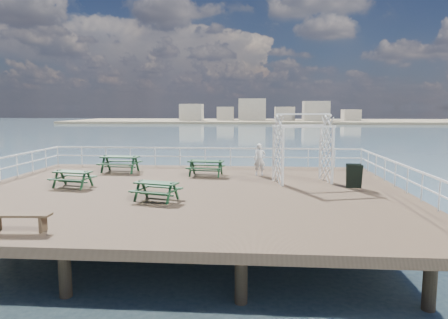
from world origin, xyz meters
TOP-DOWN VIEW (x-y plane):
  - ground at (0.00, 0.00)m, footprint 18.00×14.00m
  - sea_backdrop at (12.54, 134.07)m, footprint 300.00×300.00m
  - railing at (-0.07, 2.57)m, footprint 17.77×13.76m
  - picnic_table_a at (-4.89, 0.30)m, footprint 1.77×1.52m
  - picnic_table_b at (-4.23, 4.44)m, footprint 2.02×1.66m
  - picnic_table_c at (0.44, 3.63)m, footprint 1.86×1.56m
  - picnic_table_d at (-0.72, -1.88)m, footprint 1.85×1.64m
  - flat_bench_far at (-3.55, -5.80)m, footprint 1.73×0.52m
  - trellis_arbor at (5.00, 2.10)m, footprint 2.77×1.95m
  - sandwich_board at (7.03, 0.97)m, footprint 0.66×0.51m
  - person at (3.11, 3.92)m, footprint 0.62×0.44m

SIDE VIEW (x-z plane):
  - sea_backdrop at x=12.54m, z-range -5.11..4.09m
  - ground at x=0.00m, z-range -0.30..0.00m
  - flat_bench_far at x=-3.55m, z-range 0.12..0.61m
  - picnic_table_d at x=-0.72m, z-range 0.11..0.87m
  - picnic_table_a at x=-4.89m, z-range 0.11..0.88m
  - sandwich_board at x=7.03m, z-range -0.01..1.02m
  - picnic_table_c at x=0.44m, z-range 0.12..0.96m
  - picnic_table_b at x=-4.23m, z-range 0.13..1.07m
  - person at x=3.11m, z-range 0.00..1.59m
  - railing at x=-0.07m, z-range 0.32..1.42m
  - trellis_arbor at x=5.00m, z-range -0.17..2.95m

